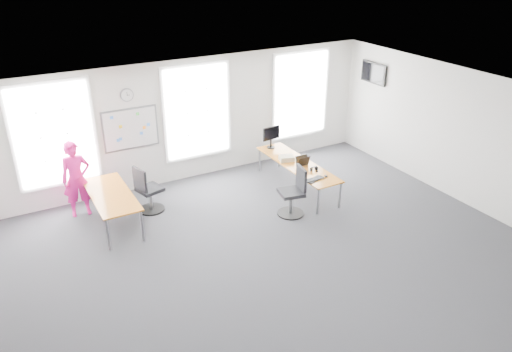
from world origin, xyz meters
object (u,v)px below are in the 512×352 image
chair_right (294,194)px  monitor (271,135)px  desk_right (297,165)px  chair_left (148,192)px  keyboard (315,179)px  headphones (314,169)px  desk_left (111,196)px  person (77,179)px

chair_right → monitor: size_ratio=1.92×
desk_right → chair_left: bearing=169.5°
keyboard → headphones: (0.26, 0.40, 0.04)m
desk_left → chair_left: bearing=13.0°
desk_right → chair_left: chair_left is taller
desk_right → chair_right: bearing=-126.5°
chair_right → keyboard: (0.59, 0.07, 0.19)m
desk_left → desk_right: bearing=-6.0°
chair_left → person: (-1.33, 0.60, 0.37)m
keyboard → headphones: size_ratio=2.54×
person → chair_right: bearing=-26.7°
keyboard → chair_left: bearing=136.4°
headphones → monitor: monitor is taller
chair_left → person: size_ratio=0.64×
desk_right → keyboard: bearing=-100.0°
chair_left → keyboard: size_ratio=2.36×
desk_right → desk_left: size_ratio=1.36×
chair_left → keyboard: 3.69m
chair_right → chair_left: 3.20m
chair_right → desk_right: bearing=154.7°
desk_right → keyboard: 0.96m
person → headphones: 5.23m
desk_left → chair_left: size_ratio=1.84×
headphones → monitor: 1.71m
desk_right → chair_right: chair_right is taller
chair_right → headphones: size_ratio=6.08×
chair_right → keyboard: chair_right is taller
desk_left → chair_right: size_ratio=1.82×
chair_right → monitor: monitor is taller
keyboard → desk_right: bearing=62.0°
desk_left → headphones: headphones is taller
chair_left → headphones: chair_left is taller
person → headphones: (4.91, -1.79, -0.14)m
desk_right → keyboard: (-0.17, -0.94, 0.05)m
person → keyboard: 5.15m
desk_right → headphones: (0.09, -0.54, 0.09)m
desk_left → keyboard: bearing=-18.6°
chair_right → person: size_ratio=0.65×
keyboard → person: bearing=136.7°
desk_right → monitor: (-0.05, 1.14, 0.39)m
desk_right → chair_left: size_ratio=2.50×
keyboard → monitor: monitor is taller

